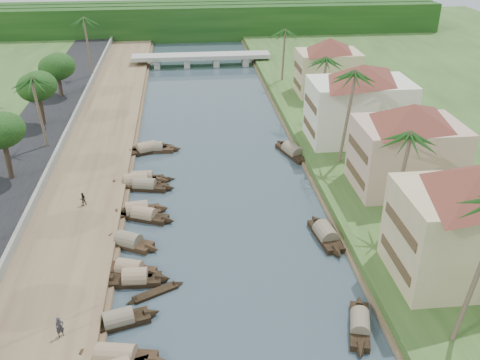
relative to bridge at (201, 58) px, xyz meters
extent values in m
plane|color=#31414A|center=(0.00, -72.00, -1.72)|extent=(220.00, 220.00, 0.00)
cube|color=brown|center=(-16.00, -52.00, -1.32)|extent=(10.00, 180.00, 0.80)
cube|color=#2E4C1E|center=(19.00, -52.00, -1.12)|extent=(16.00, 180.00, 1.20)
cube|color=black|center=(-24.50, -52.00, -1.02)|extent=(8.00, 180.00, 1.40)
cube|color=slate|center=(-20.20, -52.00, -0.37)|extent=(0.40, 180.00, 1.10)
cube|color=#0E330E|center=(0.00, 23.00, 2.28)|extent=(120.00, 4.00, 8.00)
cube|color=#0E330E|center=(0.00, 28.00, 2.28)|extent=(120.00, 4.00, 8.00)
cube|color=#0E330E|center=(0.00, 33.00, 2.28)|extent=(120.00, 4.00, 8.00)
cube|color=#A0A096|center=(0.00, 0.00, 0.28)|extent=(28.00, 4.00, 0.80)
cube|color=#A0A096|center=(-9.00, 0.00, -0.82)|extent=(1.20, 3.50, 1.80)
cube|color=#A0A096|center=(-3.00, 0.00, -0.82)|extent=(1.20, 3.50, 1.80)
cube|color=#A0A096|center=(3.00, 0.00, -0.82)|extent=(1.20, 3.50, 1.80)
cube|color=#A0A096|center=(9.00, 0.00, -0.82)|extent=(1.20, 3.50, 1.80)
cube|color=beige|center=(19.00, -74.00, 3.48)|extent=(12.00, 8.00, 8.00)
cube|color=#4F3B25|center=(12.95, -74.00, 1.48)|extent=(0.10, 6.40, 0.90)
cube|color=#4F3B25|center=(12.95, -74.00, 4.68)|extent=(0.10, 6.40, 0.90)
cube|color=tan|center=(20.00, -58.00, 3.23)|extent=(11.00, 8.00, 7.50)
pyramid|color=brown|center=(20.00, -58.00, 8.08)|extent=(14.11, 14.11, 2.20)
cube|color=#4F3B25|center=(14.45, -58.00, 1.35)|extent=(0.10, 6.40, 0.90)
cube|color=#4F3B25|center=(14.45, -58.00, 4.35)|extent=(0.10, 6.40, 0.90)
cube|color=silver|center=(19.00, -44.00, 3.48)|extent=(13.00, 8.00, 8.00)
pyramid|color=brown|center=(19.00, -44.00, 8.58)|extent=(15.59, 15.59, 2.20)
cube|color=#4F3B25|center=(12.45, -44.00, 1.48)|extent=(0.10, 6.40, 0.90)
cube|color=#4F3B25|center=(12.45, -44.00, 4.68)|extent=(0.10, 6.40, 0.90)
cube|color=beige|center=(20.00, -24.00, 2.98)|extent=(10.00, 7.00, 7.00)
pyramid|color=brown|center=(20.00, -24.00, 7.58)|extent=(12.62, 12.62, 2.20)
cube|color=#4F3B25|center=(14.95, -24.00, 1.23)|extent=(0.10, 5.60, 0.90)
cube|color=#4F3B25|center=(14.95, -24.00, 4.03)|extent=(0.10, 5.60, 0.90)
cube|color=black|center=(-9.54, -79.82, -1.52)|extent=(6.03, 2.88, 0.70)
cone|color=black|center=(-12.70, -79.21, -1.44)|extent=(1.94, 1.91, 1.81)
cylinder|color=#8C7459|center=(-9.54, -79.82, -1.14)|extent=(4.70, 2.69, 1.88)
cube|color=black|center=(-9.74, -75.89, -1.52)|extent=(5.08, 2.79, 0.70)
cone|color=black|center=(-7.15, -75.17, -1.44)|extent=(1.71, 1.71, 1.54)
cone|color=black|center=(-12.32, -76.62, -1.44)|extent=(1.71, 1.71, 1.54)
cylinder|color=#6C5F51|center=(-9.74, -75.89, -1.14)|extent=(3.99, 2.54, 1.61)
cube|color=black|center=(-9.37, -69.32, -1.52)|extent=(4.93, 3.02, 0.70)
cone|color=black|center=(-6.92, -70.16, -1.44)|extent=(1.75, 1.79, 1.57)
cone|color=black|center=(-11.83, -68.47, -1.44)|extent=(1.75, 1.79, 1.57)
cylinder|color=#8C7459|center=(-9.37, -69.32, -1.14)|extent=(3.91, 2.72, 1.65)
cube|color=black|center=(-8.77, -70.72, -1.52)|extent=(4.52, 1.93, 0.70)
cone|color=black|center=(-6.31, -70.84, -1.44)|extent=(1.39, 1.61, 1.68)
cone|color=black|center=(-11.24, -70.60, -1.44)|extent=(1.39, 1.61, 1.68)
cylinder|color=#8C7459|center=(-8.77, -70.72, -1.14)|extent=(3.48, 1.95, 1.78)
cube|color=black|center=(-9.80, -64.88, -1.52)|extent=(5.03, 3.78, 0.70)
cone|color=black|center=(-7.45, -66.14, -1.44)|extent=(1.96, 2.02, 1.70)
cone|color=black|center=(-12.14, -63.63, -1.44)|extent=(1.96, 2.02, 1.70)
cylinder|color=#6C5F51|center=(-9.80, -64.88, -1.14)|extent=(4.07, 3.30, 1.78)
cube|color=black|center=(-8.57, -60.02, -1.52)|extent=(5.26, 3.46, 0.70)
cone|color=black|center=(-6.00, -61.13, -1.44)|extent=(1.90, 1.89, 1.59)
cone|color=black|center=(-11.14, -58.91, -1.44)|extent=(1.90, 1.89, 1.59)
cylinder|color=#8C7459|center=(-8.57, -60.02, -1.14)|extent=(4.19, 3.04, 1.65)
cube|color=black|center=(-9.37, -58.99, -1.52)|extent=(5.09, 2.49, 0.70)
cone|color=black|center=(-6.69, -58.60, -1.44)|extent=(1.65, 1.82, 1.79)
cone|color=black|center=(-12.05, -59.37, -1.44)|extent=(1.65, 1.82, 1.79)
cylinder|color=#8C7459|center=(-9.37, -58.99, -1.14)|extent=(3.96, 2.40, 1.89)
cube|color=black|center=(-8.86, -53.28, -1.52)|extent=(5.45, 2.65, 0.70)
cone|color=black|center=(-6.01, -53.91, -1.44)|extent=(1.76, 1.69, 1.57)
cone|color=black|center=(-11.70, -52.65, -1.44)|extent=(1.76, 1.69, 1.57)
cylinder|color=#6C5F51|center=(-8.86, -53.28, -1.14)|extent=(4.26, 2.45, 1.62)
cube|color=black|center=(-9.90, -52.27, -1.52)|extent=(5.83, 2.22, 0.70)
cone|color=black|center=(-6.72, -52.08, -1.44)|extent=(1.75, 1.79, 1.87)
cone|color=black|center=(-13.07, -52.46, -1.44)|extent=(1.75, 1.79, 1.87)
cylinder|color=#8C7459|center=(-9.90, -52.27, -1.14)|extent=(4.49, 2.21, 1.95)
cube|color=black|center=(-9.23, -51.56, -1.52)|extent=(5.05, 1.84, 0.70)
cone|color=black|center=(-6.44, -51.62, -1.44)|extent=(1.49, 1.58, 1.71)
cone|color=black|center=(-12.01, -51.49, -1.44)|extent=(1.49, 1.58, 1.71)
cylinder|color=#8C7459|center=(-9.23, -51.56, -1.14)|extent=(3.87, 1.88, 1.79)
cube|color=black|center=(-8.34, -42.58, -1.52)|extent=(5.69, 1.88, 0.70)
cone|color=black|center=(-5.22, -42.76, -1.44)|extent=(1.66, 1.49, 1.59)
cone|color=black|center=(-11.45, -42.40, -1.44)|extent=(1.66, 1.49, 1.59)
cylinder|color=#6C5F51|center=(-8.34, -42.58, -1.14)|extent=(4.37, 1.86, 1.62)
cube|color=black|center=(-9.12, -42.77, -1.52)|extent=(5.53, 3.58, 0.70)
cone|color=black|center=(-6.41, -41.66, -1.44)|extent=(1.99, 2.00, 1.71)
cone|color=black|center=(-11.83, -43.88, -1.44)|extent=(1.99, 2.00, 1.71)
cylinder|color=#8C7459|center=(-9.12, -42.77, -1.14)|extent=(4.40, 3.18, 1.78)
cube|color=black|center=(8.87, -78.34, -1.52)|extent=(2.85, 5.35, 0.70)
cone|color=black|center=(9.67, -75.60, -1.44)|extent=(1.67, 1.77, 1.48)
cone|color=black|center=(8.06, -81.08, -1.44)|extent=(1.67, 1.77, 1.48)
cylinder|color=#6C5F51|center=(8.87, -78.34, -1.14)|extent=(2.57, 4.20, 1.52)
cube|color=black|center=(9.40, -65.67, -1.52)|extent=(2.49, 5.82, 0.70)
cone|color=black|center=(9.01, -62.56, -1.44)|extent=(1.80, 1.81, 1.79)
cone|color=black|center=(9.80, -68.77, -1.44)|extent=(1.80, 1.81, 1.79)
cylinder|color=#6C5F51|center=(9.40, -65.67, -1.14)|extent=(2.39, 4.51, 1.86)
cube|color=black|center=(10.06, -45.62, -1.52)|extent=(3.80, 6.61, 0.70)
cone|color=black|center=(8.91, -42.28, -1.44)|extent=(2.14, 2.24, 1.84)
cone|color=black|center=(11.21, -48.96, -1.44)|extent=(2.14, 2.24, 1.84)
cylinder|color=#6C5F51|center=(10.06, -45.62, -1.14)|extent=(3.38, 5.21, 1.89)
cube|color=black|center=(-7.01, -72.41, -1.62)|extent=(3.91, 2.58, 0.35)
cone|color=black|center=(-5.04, -71.39, -1.62)|extent=(1.28, 1.23, 0.88)
cone|color=black|center=(-8.98, -73.42, -1.62)|extent=(1.28, 1.23, 0.88)
cube|color=black|center=(-7.96, -51.54, -1.62)|extent=(3.97, 1.38, 0.35)
cone|color=black|center=(-5.80, -51.20, -1.62)|extent=(1.08, 0.92, 0.78)
cone|color=black|center=(-10.12, -51.89, -1.62)|extent=(1.08, 0.92, 0.78)
cylinder|color=brown|center=(15.00, -81.42, 5.39)|extent=(1.77, 0.36, 11.78)
cylinder|color=brown|center=(16.00, -65.73, 4.35)|extent=(1.07, 0.36, 9.75)
sphere|color=#20511B|center=(16.00, -65.73, 9.04)|extent=(3.20, 3.20, 3.20)
cylinder|color=brown|center=(15.00, -50.85, 5.15)|extent=(1.39, 0.36, 11.34)
sphere|color=#20511B|center=(15.00, -50.85, 10.60)|extent=(3.20, 3.20, 3.20)
cylinder|color=brown|center=(16.00, -35.02, 3.90)|extent=(1.25, 0.36, 8.84)
sphere|color=#20511B|center=(16.00, -35.02, 8.15)|extent=(3.20, 3.20, 3.20)
cylinder|color=brown|center=(-22.00, -42.37, 4.24)|extent=(0.93, 0.36, 9.12)
sphere|color=#20511B|center=(-22.00, -42.37, 8.61)|extent=(3.20, 3.20, 3.20)
cylinder|color=brown|center=(14.00, -15.62, 3.94)|extent=(0.63, 0.36, 8.94)
sphere|color=#20511B|center=(14.00, -15.62, 8.23)|extent=(3.20, 3.20, 3.20)
cylinder|color=brown|center=(-20.50, -10.04, 4.91)|extent=(0.72, 0.36, 10.47)
sphere|color=#20511B|center=(-20.50, -10.04, 9.93)|extent=(3.20, 3.20, 3.20)
cylinder|color=#403124|center=(-24.00, -51.46, 1.64)|extent=(0.60, 0.60, 4.01)
ellipsoid|color=#0E330E|center=(-24.00, -51.46, 5.48)|extent=(4.66, 4.66, 3.83)
cylinder|color=#403124|center=(-24.00, -34.44, 1.57)|extent=(0.60, 0.60, 3.86)
ellipsoid|color=#0E330E|center=(-24.00, -34.44, 5.26)|extent=(4.83, 4.83, 3.97)
cylinder|color=#403124|center=(-24.00, -21.15, 1.28)|extent=(0.60, 0.60, 3.28)
ellipsoid|color=#0E330E|center=(-24.00, -21.15, 4.42)|extent=(5.12, 5.12, 4.21)
cylinder|color=#403124|center=(24.00, -42.58, 1.21)|extent=(0.60, 0.60, 3.55)
ellipsoid|color=#0E330E|center=(24.00, -42.58, 4.61)|extent=(4.43, 4.43, 3.64)
imported|color=#2A2830|center=(-13.71, -77.54, -0.08)|extent=(0.73, 0.66, 1.68)
imported|color=#2C261E|center=(-15.07, -57.72, -0.20)|extent=(0.87, 0.81, 1.44)
camera|label=1|loc=(-3.73, -108.79, 27.47)|focal=40.00mm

